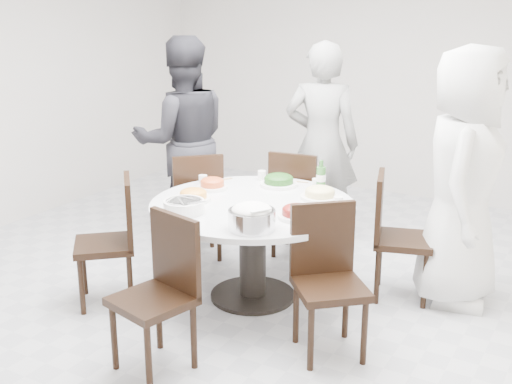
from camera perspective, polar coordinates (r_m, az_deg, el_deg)
The scene contains 22 objects.
floor at distance 5.10m, azimuth 1.21°, elevation -8.45°, with size 6.00×6.00×0.01m, color #BABABF.
wall_back at distance 7.43m, azimuth 12.73°, elevation 10.35°, with size 6.00×0.01×2.80m, color beige.
dining_table at distance 4.79m, azimuth -0.30°, elevation -5.25°, with size 1.50×1.50×0.75m, color silver.
chair_ne at distance 4.90m, azimuth 12.97°, elevation -3.95°, with size 0.42×0.42×0.95m, color black.
chair_n at distance 5.61m, azimuth 3.85°, elevation -0.91°, with size 0.42×0.42×0.95m, color black.
chair_nw at distance 5.56m, azimuth -5.40°, elevation -1.11°, with size 0.42×0.42×0.95m, color black.
chair_sw at distance 4.81m, azimuth -13.36°, elevation -4.35°, with size 0.42×0.42×0.95m, color black.
chair_s at distance 3.90m, azimuth -9.24°, elevation -9.22°, with size 0.42×0.42×0.95m, color black.
chair_se at distance 4.04m, azimuth 6.64°, elevation -8.16°, with size 0.42×0.42×0.95m, color black.
diner_right at distance 4.82m, azimuth 17.92°, elevation 1.17°, with size 0.92×0.60×1.89m, color silver.
diner_middle at distance 5.84m, azimuth 5.86°, elevation 4.26°, with size 0.67×0.44×1.84m, color black.
diner_left at distance 5.88m, azimuth -6.52°, elevation 4.52°, with size 0.91×0.71×1.88m, color black.
dish_greens at distance 5.09m, azimuth 2.03°, elevation 0.97°, with size 0.30×0.30×0.08m, color white.
dish_pale at distance 4.77m, azimuth 5.70°, elevation -0.18°, with size 0.28×0.28×0.08m, color white.
dish_orange at distance 5.01m, azimuth -3.91°, elevation 0.62°, with size 0.24×0.24×0.06m, color white.
dish_redbrown at distance 4.34m, azimuth 3.69°, elevation -1.91°, with size 0.27×0.27×0.07m, color white.
dish_tofu at distance 4.73m, azimuth -5.59°, elevation -0.40°, with size 0.26×0.26×0.07m, color white.
rice_bowl at distance 4.11m, azimuth -0.38°, elevation -2.47°, with size 0.31×0.31×0.13m, color silver.
soup_bowl at distance 4.47m, azimuth -6.41°, elevation -1.29°, with size 0.29×0.29×0.09m, color white.
beverage_bottle at distance 4.95m, azimuth 5.80°, elevation 1.45°, with size 0.07×0.07×0.24m, color #2E6A2A.
tea_cups at distance 5.20m, azimuth 3.61°, elevation 1.30°, with size 0.07×0.07×0.08m, color white.
chopsticks at distance 5.24m, azimuth 3.54°, elevation 1.04°, with size 0.24×0.04×0.01m, color tan, non-canonical shape.
Camera 1 is at (2.22, -4.05, 2.16)m, focal length 45.00 mm.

